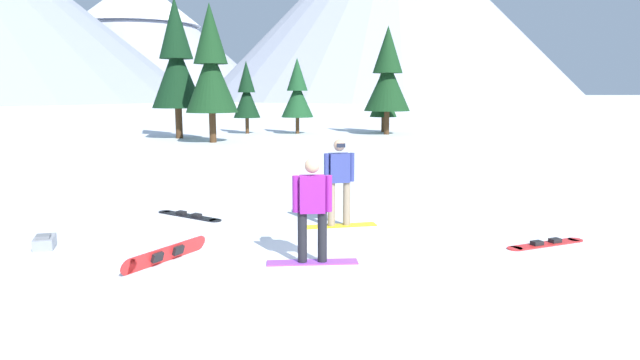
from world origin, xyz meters
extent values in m
plane|color=white|center=(0.00, 0.00, 0.00)|extent=(800.00, 800.00, 0.00)
cube|color=#993FD8|center=(-0.06, -0.23, 0.01)|extent=(1.48, 0.36, 0.02)
cylinder|color=black|center=(-0.22, -0.22, 0.43)|extent=(0.15, 0.15, 0.81)
cylinder|color=black|center=(0.10, -0.24, 0.43)|extent=(0.15, 0.15, 0.81)
cube|color=#8C1E8C|center=(-0.06, -0.23, 1.13)|extent=(0.41, 0.26, 0.59)
cylinder|color=#8C1E8C|center=(-0.32, -0.21, 1.14)|extent=(0.11, 0.11, 0.58)
cylinder|color=#8C1E8C|center=(0.20, -0.24, 1.14)|extent=(0.11, 0.11, 0.58)
sphere|color=tan|center=(-0.06, -0.23, 1.59)|extent=(0.24, 0.24, 0.24)
cube|color=black|center=(-0.05, -0.09, 1.60)|extent=(0.17, 0.05, 0.08)
cube|color=yellow|center=(0.77, 2.13, 0.01)|extent=(1.57, 0.39, 0.02)
cylinder|color=gray|center=(0.93, 2.15, 0.47)|extent=(0.15, 0.15, 0.89)
cylinder|color=gray|center=(0.61, 2.12, 0.47)|extent=(0.15, 0.15, 0.89)
cube|color=navy|center=(0.77, 2.13, 1.21)|extent=(0.42, 0.27, 0.59)
cylinder|color=navy|center=(1.03, 2.15, 1.22)|extent=(0.11, 0.11, 0.58)
cylinder|color=navy|center=(0.51, 2.11, 1.22)|extent=(0.11, 0.11, 0.58)
sphere|color=tan|center=(0.77, 2.13, 1.67)|extent=(0.24, 0.24, 0.24)
cube|color=black|center=(0.78, 1.99, 1.68)|extent=(0.17, 0.05, 0.08)
cube|color=black|center=(-2.37, 3.45, 0.01)|extent=(1.37, 1.23, 0.02)
cylinder|color=black|center=(-2.97, 3.96, 0.01)|extent=(0.37, 0.37, 0.02)
cylinder|color=black|center=(-1.77, 2.93, 0.01)|extent=(0.37, 0.37, 0.02)
cube|color=black|center=(-2.55, 3.60, 0.06)|extent=(0.24, 0.24, 0.07)
cube|color=black|center=(-2.19, 3.29, 0.06)|extent=(0.24, 0.24, 0.07)
cube|color=red|center=(4.24, 0.27, 0.01)|extent=(1.46, 0.64, 0.02)
cylinder|color=red|center=(3.55, 0.08, 0.01)|extent=(0.33, 0.33, 0.02)
cylinder|color=red|center=(4.94, 0.47, 0.01)|extent=(0.33, 0.33, 0.02)
cube|color=black|center=(4.04, 0.21, 0.06)|extent=(0.23, 0.19, 0.07)
cube|color=black|center=(4.45, 0.33, 0.06)|extent=(0.23, 0.19, 0.07)
cube|color=red|center=(-2.40, 0.12, 0.14)|extent=(1.03, 1.26, 0.28)
cylinder|color=red|center=(-2.87, -0.47, 0.14)|extent=(0.27, 0.30, 0.28)
cylinder|color=red|center=(-1.93, 0.71, 0.14)|extent=(0.27, 0.30, 0.28)
cube|color=black|center=(-2.50, -0.08, 0.15)|extent=(0.21, 0.23, 0.16)
cube|color=black|center=(-2.22, 0.27, 0.15)|extent=(0.21, 0.23, 0.16)
cube|color=gray|center=(-4.62, 1.20, 0.12)|extent=(0.38, 0.49, 0.23)
cube|color=slate|center=(-4.61, 1.12, 0.24)|extent=(0.25, 0.23, 0.07)
cylinder|color=black|center=(-4.66, 1.44, 0.13)|extent=(0.05, 0.12, 0.02)
cylinder|color=#472D19|center=(7.88, 25.90, 0.75)|extent=(0.34, 0.34, 1.51)
cone|color=#143819|center=(7.88, 25.90, 3.12)|extent=(2.93, 2.93, 3.21)
cone|color=#143819|center=(7.88, 25.90, 5.36)|extent=(1.91, 1.91, 2.94)
cylinder|color=#472D19|center=(-1.02, 27.87, 0.52)|extent=(0.24, 0.24, 1.04)
cone|color=black|center=(-1.02, 27.87, 2.15)|extent=(1.75, 1.75, 2.21)
cone|color=black|center=(-1.02, 27.87, 3.70)|extent=(1.14, 1.14, 2.03)
cylinder|color=#472D19|center=(2.25, 27.30, 0.54)|extent=(0.25, 0.25, 1.08)
cone|color=#194723|center=(2.25, 27.30, 2.23)|extent=(2.11, 2.11, 2.30)
cone|color=#194723|center=(2.25, 27.30, 3.84)|extent=(1.37, 1.37, 2.11)
cylinder|color=#472D19|center=(-2.88, 21.59, 0.81)|extent=(0.37, 0.37, 1.62)
cone|color=#143819|center=(-2.88, 21.59, 3.35)|extent=(2.79, 2.79, 3.46)
cone|color=#143819|center=(-2.88, 21.59, 5.77)|extent=(1.82, 1.82, 3.17)
cylinder|color=#472D19|center=(8.17, 28.00, 0.52)|extent=(0.24, 0.24, 1.04)
cone|color=#143819|center=(8.17, 28.00, 2.14)|extent=(1.84, 1.84, 2.20)
cone|color=#143819|center=(8.17, 28.00, 3.68)|extent=(1.20, 1.20, 2.02)
cylinder|color=#472D19|center=(-5.02, 24.63, 0.89)|extent=(0.41, 0.41, 1.79)
cone|color=black|center=(-5.02, 24.63, 3.69)|extent=(2.97, 2.97, 3.81)
cone|color=black|center=(-5.02, 24.63, 6.35)|extent=(1.93, 1.93, 3.49)
cone|color=#9EA3B2|center=(-45.31, 238.52, 25.19)|extent=(114.43, 114.43, 50.38)
cone|color=white|center=(-45.31, 238.52, 40.30)|extent=(51.49, 51.49, 20.15)
cone|color=#9EA3B2|center=(45.83, 170.62, 30.57)|extent=(121.13, 121.13, 61.14)
camera|label=1|loc=(-1.07, -8.70, 2.73)|focal=30.86mm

